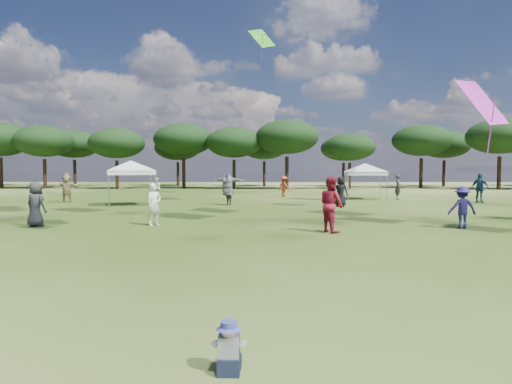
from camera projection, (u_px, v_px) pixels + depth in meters
tree_line at (278, 141)px, 49.91m from camera, size 108.78×17.63×7.77m
tent_left at (131, 163)px, 25.50m from camera, size 5.15×5.15×2.98m
tent_right at (365, 165)px, 30.73m from camera, size 5.56×5.56×2.88m
toddler at (229, 349)px, 4.50m from camera, size 0.36×0.41×0.56m
festival_crowd at (260, 191)px, 24.17m from camera, size 28.19×20.23×1.92m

